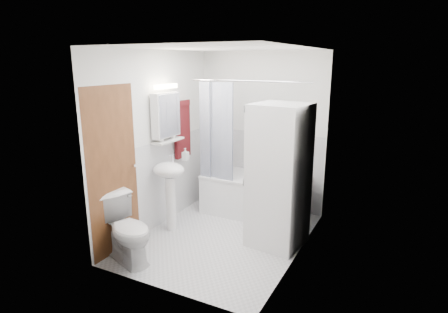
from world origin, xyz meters
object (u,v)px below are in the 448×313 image
at_px(bathtub, 255,194).
at_px(washer_dryer, 279,176).
at_px(sink, 169,180).
at_px(toilet, 127,230).

height_order(bathtub, washer_dryer, washer_dryer).
relative_size(sink, washer_dryer, 0.59).
relative_size(bathtub, sink, 1.48).
distance_m(bathtub, washer_dryer, 1.10).
xyz_separation_m(bathtub, sink, (-0.82, -1.01, 0.38)).
bearing_deg(washer_dryer, sink, -161.57).
xyz_separation_m(bathtub, toilet, (-0.79, -1.92, 0.05)).
distance_m(bathtub, toilet, 2.08).
bearing_deg(sink, toilet, -87.86).
bearing_deg(bathtub, washer_dryer, -50.32).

